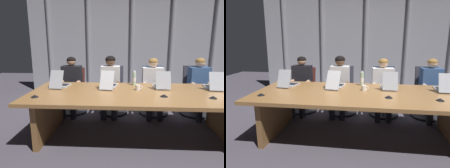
% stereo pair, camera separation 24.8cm
% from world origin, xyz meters
% --- Properties ---
extents(ground_plane, '(11.52, 11.52, 0.00)m').
position_xyz_m(ground_plane, '(0.00, 0.00, 0.00)').
color(ground_plane, '#47424C').
extents(conference_table, '(3.25, 1.34, 0.72)m').
position_xyz_m(conference_table, '(0.00, 0.00, 0.57)').
color(conference_table, olive).
rests_on(conference_table, ground_plane).
extents(curtain_backdrop, '(5.76, 0.17, 2.73)m').
position_xyz_m(curtain_backdrop, '(-0.00, 2.79, 1.37)').
color(curtain_backdrop, '#9999A0').
rests_on(curtain_backdrop, ground_plane).
extents(laptop_left_end, '(0.27, 0.46, 0.30)m').
position_xyz_m(laptop_left_end, '(-1.25, 0.28, 0.78)').
color(laptop_left_end, '#A8ADB7').
rests_on(laptop_left_end, conference_table).
extents(laptop_left_mid, '(0.28, 0.53, 0.30)m').
position_xyz_m(laptop_left_mid, '(-0.43, 0.30, 0.78)').
color(laptop_left_mid, '#BCBCC1').
rests_on(laptop_left_mid, conference_table).
extents(laptop_center, '(0.25, 0.41, 0.30)m').
position_xyz_m(laptop_center, '(0.44, 0.31, 0.78)').
color(laptop_center, '#A8ADB7').
rests_on(laptop_center, conference_table).
extents(laptop_right_mid, '(0.29, 0.47, 0.29)m').
position_xyz_m(laptop_right_mid, '(1.29, 0.31, 0.78)').
color(laptop_right_mid, '#A8ADB7').
rests_on(laptop_right_mid, conference_table).
extents(office_chair_left_end, '(0.60, 0.60, 0.92)m').
position_xyz_m(office_chair_left_end, '(-1.25, 1.08, 0.35)').
color(office_chair_left_end, '#511E19').
rests_on(office_chair_left_end, ground_plane).
extents(office_chair_left_mid, '(0.60, 0.60, 0.96)m').
position_xyz_m(office_chair_left_mid, '(-0.40, 1.08, 0.36)').
color(office_chair_left_mid, '#2D2D38').
rests_on(office_chair_left_mid, ground_plane).
extents(office_chair_center, '(0.60, 0.60, 0.97)m').
position_xyz_m(office_chair_center, '(0.44, 1.08, 0.36)').
color(office_chair_center, navy).
rests_on(office_chair_center, ground_plane).
extents(office_chair_right_mid, '(0.60, 0.60, 0.98)m').
position_xyz_m(office_chair_right_mid, '(1.28, 1.08, 0.37)').
color(office_chair_right_mid, '#2D2D38').
rests_on(office_chair_right_mid, ground_plane).
extents(person_left_end, '(0.40, 0.55, 1.17)m').
position_xyz_m(person_left_end, '(-1.25, 0.92, 0.66)').
color(person_left_end, black).
rests_on(person_left_end, ground_plane).
extents(person_left_mid, '(0.39, 0.55, 1.19)m').
position_xyz_m(person_left_mid, '(-0.45, 0.92, 0.68)').
color(person_left_mid, silver).
rests_on(person_left_mid, ground_plane).
extents(person_center, '(0.43, 0.55, 1.15)m').
position_xyz_m(person_center, '(0.40, 0.92, 0.66)').
color(person_center, silver).
rests_on(person_center, ground_plane).
extents(person_right_mid, '(0.42, 0.57, 1.16)m').
position_xyz_m(person_right_mid, '(1.31, 0.92, 0.66)').
color(person_right_mid, '#335184').
rests_on(person_right_mid, ground_plane).
extents(water_bottle_primary, '(0.06, 0.06, 0.26)m').
position_xyz_m(water_bottle_primary, '(-0.00, 0.49, 0.84)').
color(water_bottle_primary, '#ADD1B2').
rests_on(water_bottle_primary, conference_table).
extents(coffee_mug_near, '(0.12, 0.08, 0.09)m').
position_xyz_m(coffee_mug_near, '(0.04, 0.14, 0.77)').
color(coffee_mug_near, white).
rests_on(coffee_mug_near, conference_table).
extents(conference_mic_left_side, '(0.11, 0.11, 0.03)m').
position_xyz_m(conference_mic_left_side, '(-1.43, -0.35, 0.74)').
color(conference_mic_left_side, black).
rests_on(conference_mic_left_side, conference_table).
extents(conference_mic_middle, '(0.11, 0.11, 0.03)m').
position_xyz_m(conference_mic_middle, '(1.05, -0.26, 0.74)').
color(conference_mic_middle, black).
rests_on(conference_mic_middle, conference_table).
extents(conference_mic_right_side, '(0.11, 0.11, 0.03)m').
position_xyz_m(conference_mic_right_side, '(0.39, -0.22, 0.74)').
color(conference_mic_right_side, black).
rests_on(conference_mic_right_side, conference_table).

